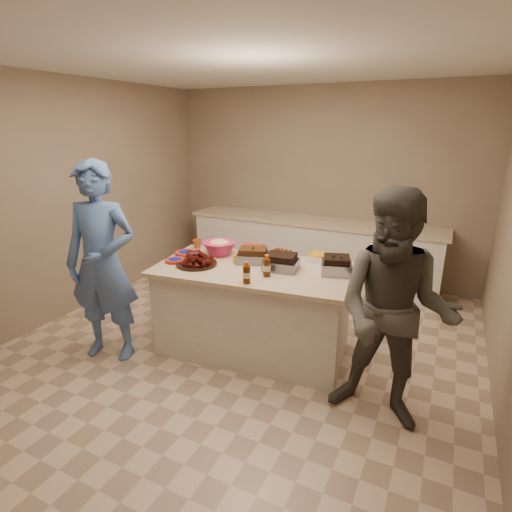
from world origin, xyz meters
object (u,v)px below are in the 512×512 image
at_px(rib_platter, 197,265).
at_px(roasting_pan, 336,273).
at_px(bbq_bottle_a, 247,283).
at_px(guest_gray, 382,417).
at_px(coleslaw_bowl, 220,255).
at_px(plastic_cup, 198,248).
at_px(bbq_bottle_b, 267,276).
at_px(mustard_bottle, 235,263).
at_px(island, 254,349).
at_px(guest_blue, 113,353).

xyz_separation_m(rib_platter, roasting_pan, (1.27, 0.38, 0.00)).
bearing_deg(bbq_bottle_a, guest_gray, -3.74).
height_order(coleslaw_bowl, plastic_cup, coleslaw_bowl).
relative_size(rib_platter, coleslaw_bowl, 1.16).
bearing_deg(coleslaw_bowl, bbq_bottle_b, -26.63).
bearing_deg(rib_platter, bbq_bottle_a, -17.14).
bearing_deg(bbq_bottle_b, bbq_bottle_a, -110.72).
distance_m(coleslaw_bowl, bbq_bottle_a, 0.85).
xyz_separation_m(rib_platter, mustard_bottle, (0.31, 0.21, 0.00)).
xyz_separation_m(island, bbq_bottle_a, (0.12, -0.38, 0.88)).
bearing_deg(bbq_bottle_a, guest_blue, -167.09).
bearing_deg(bbq_bottle_a, rib_platter, 162.86).
distance_m(plastic_cup, guest_blue, 1.37).
bearing_deg(guest_gray, mustard_bottle, 165.74).
relative_size(rib_platter, bbq_bottle_a, 2.08).
relative_size(rib_platter, bbq_bottle_b, 1.99).
bearing_deg(guest_gray, roasting_pan, 135.62).
xyz_separation_m(rib_platter, guest_gray, (1.87, -0.28, -0.88)).
distance_m(coleslaw_bowl, mustard_bottle, 0.32).
distance_m(mustard_bottle, guest_blue, 1.52).
height_order(roasting_pan, mustard_bottle, same).
distance_m(bbq_bottle_a, mustard_bottle, 0.54).
relative_size(coleslaw_bowl, mustard_bottle, 3.21).
distance_m(coleslaw_bowl, bbq_bottle_b, 0.79).
xyz_separation_m(coleslaw_bowl, bbq_bottle_b, (0.70, -0.35, 0.00)).
distance_m(island, mustard_bottle, 0.91).
height_order(mustard_bottle, plastic_cup, mustard_bottle).
bearing_deg(coleslaw_bowl, guest_gray, -19.64).
xyz_separation_m(rib_platter, bbq_bottle_a, (0.65, -0.20, 0.00)).
bearing_deg(coleslaw_bowl, plastic_cup, 164.40).
xyz_separation_m(bbq_bottle_b, mustard_bottle, (-0.43, 0.19, 0.00)).
bearing_deg(mustard_bottle, rib_platter, -145.54).
xyz_separation_m(guest_blue, guest_gray, (2.57, 0.23, 0.00)).
distance_m(island, guest_gray, 1.42).
height_order(plastic_cup, guest_blue, plastic_cup).
bearing_deg(island, rib_platter, -168.05).
bearing_deg(mustard_bottle, guest_gray, -17.37).
xyz_separation_m(island, plastic_cup, (-0.84, 0.29, 0.88)).
bearing_deg(bbq_bottle_a, coleslaw_bowl, 137.03).
height_order(island, coleslaw_bowl, coleslaw_bowl).
relative_size(coleslaw_bowl, bbq_bottle_a, 1.79).
bearing_deg(island, roasting_pan, 8.40).
bearing_deg(guest_gray, rib_platter, 174.59).
relative_size(mustard_bottle, plastic_cup, 1.06).
bearing_deg(bbq_bottle_b, coleslaw_bowl, 153.37).
height_order(rib_platter, bbq_bottle_a, bbq_bottle_a).
relative_size(rib_platter, roasting_pan, 1.48).
distance_m(roasting_pan, coleslaw_bowl, 1.24).
relative_size(coleslaw_bowl, plastic_cup, 3.39).
distance_m(bbq_bottle_b, guest_gray, 1.47).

